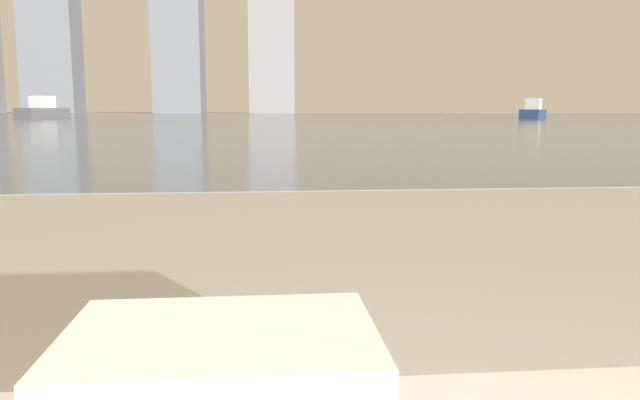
{
  "coord_description": "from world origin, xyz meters",
  "views": [
    {
      "loc": [
        -0.09,
        0.21,
        0.91
      ],
      "look_at": [
        0.12,
        2.54,
        0.56
      ],
      "focal_mm": 35.0,
      "sensor_mm": 36.0,
      "label": 1
    }
  ],
  "objects": [
    {
      "name": "harbor_water",
      "position": [
        0.0,
        62.0,
        0.01
      ],
      "size": [
        180.0,
        110.0,
        0.01
      ],
      "color": "slate",
      "rests_on": "ground_plane"
    },
    {
      "name": "harbor_boat_2",
      "position": [
        23.47,
        52.86,
        0.62
      ],
      "size": [
        3.86,
        4.76,
        1.74
      ],
      "color": "navy",
      "rests_on": "harbor_water"
    },
    {
      "name": "skyline_tower_3",
      "position": [
        1.91,
        118.0,
        14.76
      ],
      "size": [
        8.12,
        9.61,
        29.53
      ],
      "color": "slate",
      "rests_on": "ground_plane"
    },
    {
      "name": "harbor_boat_0",
      "position": [
        -19.92,
        59.75,
        0.72
      ],
      "size": [
        3.59,
        5.68,
        2.02
      ],
      "color": "#4C4C51",
      "rests_on": "harbor_water"
    }
  ]
}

